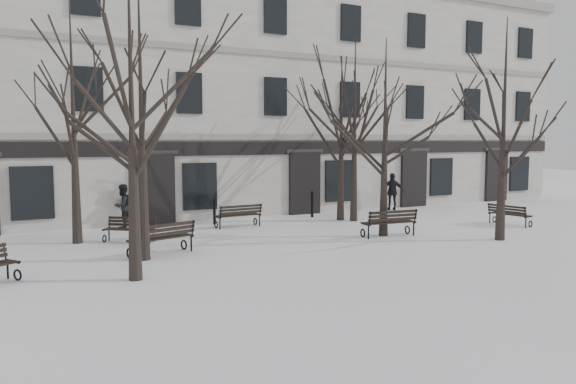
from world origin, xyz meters
TOP-DOWN VIEW (x-y plane):
  - ground at (0.00, 0.00)m, footprint 100.00×100.00m
  - building at (0.00, 12.96)m, footprint 40.40×10.20m
  - tree_0 at (-6.30, -1.02)m, footprint 5.49×5.49m
  - tree_1 at (-5.55, 1.24)m, footprint 5.72×5.72m
  - tree_2 at (3.11, 1.38)m, footprint 4.94×4.94m
  - tree_3 at (6.18, -1.18)m, footprint 5.30×5.30m
  - tree_4 at (-6.92, 4.94)m, footprint 5.70×5.70m
  - tree_5 at (3.94, 5.52)m, footprint 4.93×4.93m
  - tree_6 at (4.29, 5.01)m, footprint 5.43×5.43m
  - bench_1 at (-4.91, 1.63)m, footprint 2.11×1.29m
  - bench_2 at (3.16, 1.08)m, footprint 2.04×0.91m
  - bench_3 at (-5.32, 4.37)m, footprint 1.70×1.47m
  - bench_4 at (-0.78, 5.62)m, footprint 1.88×0.80m
  - bench_5 at (9.18, 1.04)m, footprint 0.87×1.77m
  - bollard_a at (-1.36, 6.82)m, footprint 0.13×0.13m
  - bollard_b at (3.28, 6.83)m, footprint 0.15×0.15m
  - pedestrian_b at (-4.87, 7.71)m, footprint 1.07×1.03m
  - pedestrian_c at (8.10, 7.24)m, footprint 1.16×0.90m

SIDE VIEW (x-z plane):
  - ground at x=0.00m, z-range 0.00..0.00m
  - pedestrian_b at x=-4.87m, z-range -0.86..0.86m
  - pedestrian_c at x=8.10m, z-range -0.92..0.92m
  - bench_3 at x=-5.32m, z-range 0.04..0.89m
  - bench_5 at x=9.18m, z-range 0.04..0.89m
  - bench_4 at x=-0.78m, z-range 0.04..0.97m
  - bench_2 at x=3.16m, z-range 0.04..1.04m
  - bench_1 at x=-4.91m, z-range 0.04..1.05m
  - bollard_a at x=-1.36m, z-range 0.04..1.06m
  - bollard_b at x=3.28m, z-range 0.04..1.21m
  - tree_5 at x=3.94m, z-range 0.88..7.92m
  - tree_2 at x=3.11m, z-range 0.88..7.94m
  - tree_3 at x=6.18m, z-range 0.95..8.52m
  - tree_6 at x=4.29m, z-range 0.97..8.73m
  - tree_0 at x=-6.30m, z-range 0.98..8.82m
  - tree_4 at x=-6.92m, z-range 1.02..9.16m
  - tree_1 at x=-5.55m, z-range 1.02..9.19m
  - building at x=0.00m, z-range -0.18..11.22m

